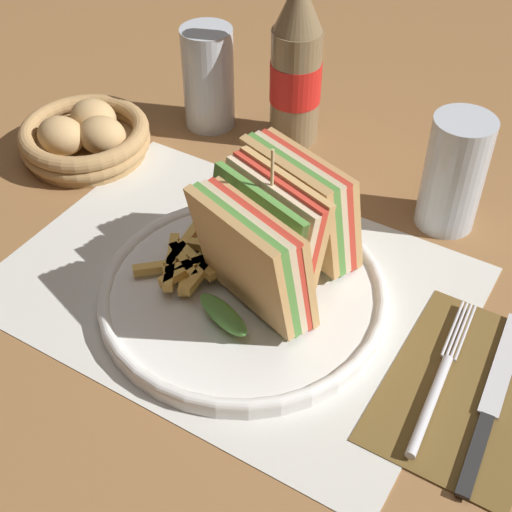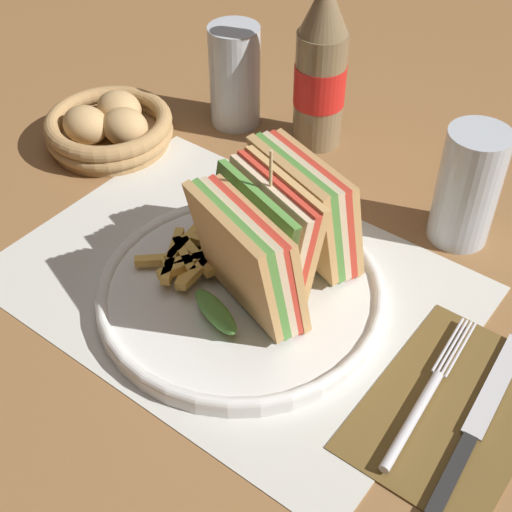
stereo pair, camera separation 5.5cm
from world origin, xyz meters
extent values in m
plane|color=olive|center=(0.00, 0.00, 0.00)|extent=(4.00, 4.00, 0.00)
cube|color=silver|center=(-0.03, 0.01, 0.00)|extent=(0.45, 0.33, 0.00)
cylinder|color=white|center=(-0.01, 0.00, 0.01)|extent=(0.28, 0.28, 0.01)
torus|color=white|center=(-0.01, 0.00, 0.01)|extent=(0.28, 0.28, 0.01)
cube|color=tan|center=(0.01, -0.03, 0.08)|extent=(0.12, 0.06, 0.12)
cube|color=#518E3D|center=(0.01, -0.02, 0.08)|extent=(0.12, 0.06, 0.12)
cube|color=beige|center=(0.01, -0.01, 0.08)|extent=(0.12, 0.06, 0.12)
cube|color=red|center=(0.01, -0.01, 0.08)|extent=(0.12, 0.06, 0.12)
cube|color=tan|center=(0.02, 0.00, 0.07)|extent=(0.12, 0.06, 0.12)
ellipsoid|color=#518E3D|center=(0.00, -0.05, 0.03)|extent=(0.07, 0.04, 0.02)
cube|color=tan|center=(0.00, 0.00, 0.07)|extent=(0.12, 0.06, 0.12)
cube|color=#518E3D|center=(0.00, 0.00, 0.08)|extent=(0.12, 0.06, 0.12)
cube|color=beige|center=(0.01, 0.01, 0.08)|extent=(0.12, 0.06, 0.12)
cube|color=red|center=(0.01, 0.02, 0.08)|extent=(0.12, 0.06, 0.12)
cube|color=tan|center=(0.01, 0.03, 0.08)|extent=(0.12, 0.06, 0.12)
ellipsoid|color=#518E3D|center=(0.00, 0.00, 0.03)|extent=(0.07, 0.04, 0.02)
cube|color=tan|center=(0.01, 0.06, 0.08)|extent=(0.12, 0.06, 0.12)
cube|color=#518E3D|center=(0.01, 0.07, 0.08)|extent=(0.12, 0.06, 0.12)
cube|color=beige|center=(0.01, 0.08, 0.08)|extent=(0.12, 0.06, 0.12)
cube|color=red|center=(0.01, 0.09, 0.08)|extent=(0.12, 0.06, 0.12)
cube|color=tan|center=(0.02, 0.09, 0.07)|extent=(0.12, 0.06, 0.12)
ellipsoid|color=#518E3D|center=(0.00, 0.04, 0.03)|extent=(0.07, 0.04, 0.02)
cylinder|color=tan|center=(0.01, 0.02, 0.10)|extent=(0.00, 0.00, 0.15)
cube|color=gold|center=(-0.07, -0.01, 0.02)|extent=(0.01, 0.07, 0.01)
cube|color=gold|center=(-0.09, -0.02, 0.02)|extent=(0.05, 0.05, 0.01)
cube|color=gold|center=(-0.06, -0.02, 0.02)|extent=(0.03, 0.06, 0.01)
cube|color=gold|center=(-0.07, 0.00, 0.02)|extent=(0.02, 0.05, 0.01)
cube|color=gold|center=(-0.06, -0.02, 0.03)|extent=(0.03, 0.07, 0.01)
cube|color=gold|center=(-0.06, -0.01, 0.03)|extent=(0.06, 0.03, 0.01)
cube|color=gold|center=(-0.08, 0.01, 0.03)|extent=(0.02, 0.07, 0.01)
cube|color=gold|center=(-0.05, -0.02, 0.03)|extent=(0.01, 0.05, 0.01)
cube|color=gold|center=(-0.06, -0.01, 0.03)|extent=(0.04, 0.06, 0.01)
cube|color=gold|center=(-0.06, 0.02, 0.03)|extent=(0.05, 0.02, 0.01)
cube|color=gold|center=(-0.07, -0.01, 0.03)|extent=(0.05, 0.03, 0.01)
cube|color=gold|center=(-0.08, -0.02, 0.03)|extent=(0.05, 0.07, 0.01)
ellipsoid|color=maroon|center=(-0.06, 0.03, 0.03)|extent=(0.04, 0.03, 0.01)
cube|color=brown|center=(0.22, 0.01, 0.00)|extent=(0.13, 0.20, 0.00)
cylinder|color=silver|center=(0.19, -0.03, 0.01)|extent=(0.02, 0.11, 0.01)
cylinder|color=silver|center=(0.18, 0.06, 0.01)|extent=(0.01, 0.07, 0.00)
cylinder|color=silver|center=(0.19, 0.06, 0.01)|extent=(0.01, 0.07, 0.00)
cylinder|color=silver|center=(0.19, 0.06, 0.01)|extent=(0.01, 0.07, 0.00)
cylinder|color=silver|center=(0.19, 0.06, 0.01)|extent=(0.01, 0.07, 0.00)
cube|color=black|center=(0.24, -0.05, 0.01)|extent=(0.02, 0.08, 0.00)
cube|color=silver|center=(0.24, 0.05, 0.01)|extent=(0.03, 0.13, 0.00)
cylinder|color=#7A6647|center=(-0.11, 0.28, 0.07)|extent=(0.06, 0.06, 0.15)
cylinder|color=red|center=(-0.11, 0.28, 0.08)|extent=(0.06, 0.06, 0.05)
cone|color=#7A6647|center=(-0.11, 0.28, 0.18)|extent=(0.06, 0.06, 0.07)
cylinder|color=silver|center=(0.12, 0.22, 0.07)|extent=(0.06, 0.06, 0.13)
cylinder|color=black|center=(0.12, 0.22, 0.04)|extent=(0.06, 0.06, 0.08)
cylinder|color=silver|center=(-0.22, 0.25, 0.07)|extent=(0.06, 0.06, 0.13)
cylinder|color=black|center=(-0.22, 0.25, 0.02)|extent=(0.06, 0.06, 0.05)
cylinder|color=#AD8451|center=(-0.31, 0.11, 0.01)|extent=(0.15, 0.15, 0.01)
torus|color=#AD8451|center=(-0.31, 0.11, 0.02)|extent=(0.16, 0.16, 0.02)
torus|color=#AD8451|center=(-0.31, 0.11, 0.03)|extent=(0.16, 0.16, 0.02)
ellipsoid|color=tan|center=(-0.28, 0.12, 0.03)|extent=(0.06, 0.05, 0.05)
ellipsoid|color=tan|center=(-0.32, 0.14, 0.03)|extent=(0.06, 0.05, 0.05)
ellipsoid|color=tan|center=(-0.32, 0.09, 0.03)|extent=(0.06, 0.05, 0.05)
camera|label=1|loc=(0.25, -0.41, 0.51)|focal=50.00mm
camera|label=2|loc=(0.30, -0.38, 0.51)|focal=50.00mm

